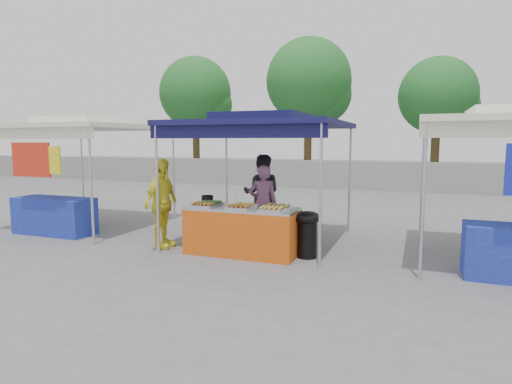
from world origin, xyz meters
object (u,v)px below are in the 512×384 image
(vendor_table, at_px, (242,231))
(helper_man, at_px, (262,194))
(cooking_pot, at_px, (207,199))
(wok_burner, at_px, (307,230))
(customer_person, at_px, (162,203))
(vendor_woman, at_px, (263,204))

(vendor_table, bearing_deg, helper_man, 99.49)
(cooking_pot, xyz_separation_m, helper_man, (0.56, 1.54, -0.05))
(wok_burner, xyz_separation_m, customer_person, (-2.76, -0.29, 0.37))
(vendor_table, distance_m, vendor_woman, 1.01)
(wok_burner, distance_m, helper_man, 2.28)
(cooking_pot, distance_m, vendor_woman, 1.11)
(vendor_table, height_order, wok_burner, vendor_table)
(customer_person, bearing_deg, vendor_woman, -59.18)
(cooking_pot, height_order, helper_man, helper_man)
(helper_man, xyz_separation_m, customer_person, (-1.29, -2.00, -0.01))
(vendor_table, relative_size, vendor_woman, 1.28)
(vendor_woman, height_order, helper_man, helper_man)
(wok_burner, height_order, helper_man, helper_man)
(vendor_woman, bearing_deg, vendor_table, 65.20)
(vendor_table, xyz_separation_m, vendor_woman, (0.06, 0.94, 0.36))
(vendor_table, height_order, helper_man, helper_man)
(cooking_pot, bearing_deg, customer_person, -147.64)
(wok_burner, height_order, customer_person, customer_person)
(cooking_pot, bearing_deg, vendor_table, -22.19)
(wok_burner, xyz_separation_m, helper_man, (-1.47, 1.71, 0.38))
(vendor_woman, relative_size, helper_man, 0.90)
(cooking_pot, bearing_deg, wok_burner, -4.83)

